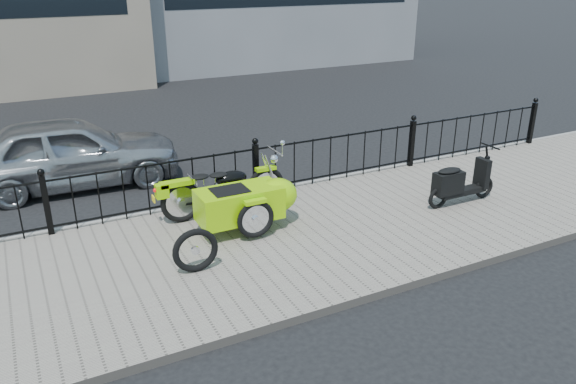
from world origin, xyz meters
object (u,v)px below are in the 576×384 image
motorcycle_sidecar (246,198)px  scooter (458,183)px  sedan_car (70,152)px  spare_tire (195,250)px

motorcycle_sidecar → scooter: scooter is taller
scooter → sedan_car: bearing=143.7°
motorcycle_sidecar → sedan_car: sedan_car is taller
spare_tire → sedan_car: bearing=102.8°
motorcycle_sidecar → scooter: 3.72m
scooter → spare_tire: (-4.80, -0.17, -0.06)m
scooter → sedan_car: (-5.81, 4.27, 0.19)m
motorcycle_sidecar → sedan_car: (-2.20, 3.42, 0.10)m
spare_tire → sedan_car: sedan_car is taller
sedan_car → motorcycle_sidecar: bearing=-144.5°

